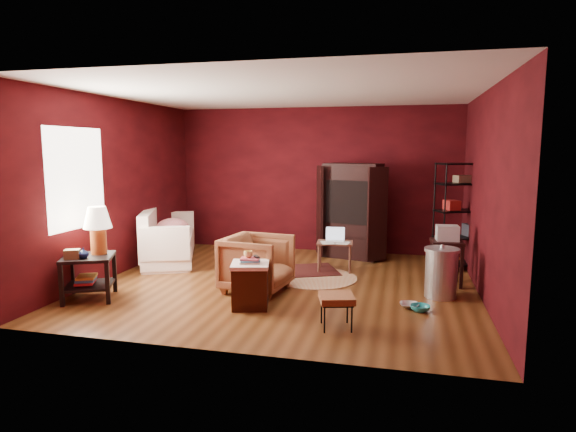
# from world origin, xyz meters

# --- Properties ---
(room) EXTENTS (5.54, 5.04, 2.84)m
(room) POSITION_xyz_m (-0.04, -0.01, 1.40)
(room) COLOR brown
(room) RESTS_ON ground
(sofa) EXTENTS (1.41, 2.14, 0.81)m
(sofa) POSITION_xyz_m (-2.43, 1.04, 0.41)
(sofa) COLOR white
(sofa) RESTS_ON ground
(armchair) EXTENTS (0.91, 0.95, 0.88)m
(armchair) POSITION_xyz_m (-0.30, -0.42, 0.44)
(armchair) COLOR black
(armchair) RESTS_ON ground
(pet_bowl_steel) EXTENTS (0.25, 0.07, 0.24)m
(pet_bowl_steel) POSITION_xyz_m (1.80, -0.68, 0.12)
(pet_bowl_steel) COLOR silver
(pet_bowl_steel) RESTS_ON ground
(pet_bowl_turquoise) EXTENTS (0.25, 0.17, 0.24)m
(pet_bowl_turquoise) POSITION_xyz_m (1.94, -0.79, 0.12)
(pet_bowl_turquoise) COLOR #25A7AE
(pet_bowl_turquoise) RESTS_ON ground
(vase) EXTENTS (0.17, 0.17, 0.14)m
(vase) POSITION_xyz_m (-2.33, -1.47, 0.66)
(vase) COLOR #0B153A
(vase) RESTS_ON side_table
(mug) EXTENTS (0.12, 0.10, 0.11)m
(mug) POSITION_xyz_m (-0.20, -1.11, 0.70)
(mug) COLOR #F8D979
(mug) RESTS_ON hamper
(side_table) EXTENTS (0.83, 0.83, 1.24)m
(side_table) POSITION_xyz_m (-2.34, -1.24, 0.74)
(side_table) COLOR black
(side_table) RESTS_ON ground
(sofa_cushions) EXTENTS (1.51, 2.19, 0.85)m
(sofa_cushions) POSITION_xyz_m (-2.45, 0.99, 0.42)
(sofa_cushions) COLOR white
(sofa_cushions) RESTS_ON sofa
(hamper) EXTENTS (0.57, 0.57, 0.66)m
(hamper) POSITION_xyz_m (-0.17, -1.13, 0.30)
(hamper) COLOR #3F1A0E
(hamper) RESTS_ON ground
(footstool) EXTENTS (0.46, 0.46, 0.39)m
(footstool) POSITION_xyz_m (0.99, -1.59, 0.33)
(footstool) COLOR black
(footstool) RESTS_ON ground
(rug_round) EXTENTS (1.51, 1.51, 0.01)m
(rug_round) POSITION_xyz_m (0.37, 0.43, 0.01)
(rug_round) COLOR beige
(rug_round) RESTS_ON ground
(rug_oriental) EXTENTS (1.51, 1.30, 0.01)m
(rug_oriental) POSITION_xyz_m (0.03, 0.75, 0.02)
(rug_oriental) COLOR #521815
(rug_oriental) RESTS_ON ground
(laptop_desk) EXTENTS (0.61, 0.50, 0.71)m
(laptop_desk) POSITION_xyz_m (0.62, 0.93, 0.44)
(laptop_desk) COLOR brown
(laptop_desk) RESTS_ON ground
(tv_armoire) EXTENTS (1.33, 0.92, 1.74)m
(tv_armoire) POSITION_xyz_m (0.77, 2.02, 0.91)
(tv_armoire) COLOR black
(tv_armoire) RESTS_ON ground
(wire_shelving) EXTENTS (0.95, 0.70, 1.78)m
(wire_shelving) POSITION_xyz_m (2.65, 1.56, 0.98)
(wire_shelving) COLOR black
(wire_shelving) RESTS_ON ground
(small_stand) EXTENTS (0.48, 0.48, 0.89)m
(small_stand) POSITION_xyz_m (2.33, 0.52, 0.67)
(small_stand) COLOR black
(small_stand) RESTS_ON ground
(trash_can) EXTENTS (0.54, 0.54, 0.73)m
(trash_can) POSITION_xyz_m (2.22, -0.12, 0.34)
(trash_can) COLOR silver
(trash_can) RESTS_ON ground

